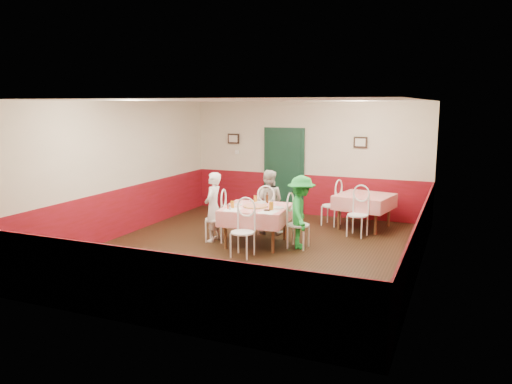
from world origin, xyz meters
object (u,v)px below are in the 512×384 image
at_px(second_table, 364,212).
at_px(chair_near, 242,233).
at_px(chair_far, 268,213).
at_px(diner_right, 301,212).
at_px(chair_second_b, 358,215).
at_px(pizza, 255,206).
at_px(beer_bottle, 267,198).
at_px(chair_left, 216,219).
at_px(chair_second_a, 331,206).
at_px(diner_far, 268,202).
at_px(glass_c, 255,199).
at_px(chair_right, 298,225).
at_px(diner_left, 213,207).
at_px(main_table, 256,226).
at_px(glass_b, 271,206).
at_px(glass_a, 232,205).
at_px(wallet, 267,210).

relative_size(second_table, chair_near, 1.24).
height_order(chair_far, diner_right, diner_right).
distance_m(chair_second_b, pizza, 2.25).
distance_m(chair_near, beer_bottle, 1.33).
height_order(second_table, chair_left, chair_left).
bearing_deg(pizza, diner_right, 8.90).
height_order(chair_second_a, pizza, chair_second_a).
bearing_deg(diner_far, chair_second_a, -136.28).
distance_m(second_table, glass_c, 2.61).
bearing_deg(chair_left, chair_right, 84.63).
bearing_deg(second_table, chair_right, -113.27).
relative_size(chair_second_b, diner_left, 0.64).
relative_size(glass_c, diner_right, 0.10).
distance_m(chair_far, pizza, 0.95).
bearing_deg(chair_near, chair_far, 97.07).
distance_m(pizza, glass_c, 0.50).
distance_m(chair_second_b, diner_right, 1.55).
distance_m(main_table, chair_near, 0.85).
xyz_separation_m(chair_left, beer_bottle, (0.91, 0.51, 0.41)).
distance_m(chair_left, glass_c, 0.91).
xyz_separation_m(main_table, chair_second_a, (0.97, 2.13, 0.08)).
bearing_deg(chair_far, diner_right, 133.04).
relative_size(glass_b, diner_left, 0.11).
bearing_deg(pizza, glass_c, 112.63).
bearing_deg(chair_far, chair_near, 86.41).
distance_m(glass_a, glass_c, 0.73).
xyz_separation_m(second_table, glass_c, (-1.91, -1.72, 0.45)).
height_order(chair_left, diner_right, diner_right).
relative_size(chair_left, glass_a, 6.63).
bearing_deg(second_table, diner_far, -145.82).
distance_m(main_table, pizza, 0.40).
bearing_deg(chair_near, glass_a, 131.02).
height_order(glass_c, diner_left, diner_left).
xyz_separation_m(chair_left, diner_left, (-0.05, -0.01, 0.25)).
bearing_deg(glass_b, chair_left, 175.37).
distance_m(chair_right, glass_b, 0.66).
relative_size(chair_second_b, diner_far, 0.66).
height_order(second_table, chair_second_a, chair_second_a).
relative_size(second_table, diner_right, 0.79).
bearing_deg(chair_far, chair_left, 41.41).
relative_size(chair_near, diner_right, 0.64).
xyz_separation_m(chair_right, glass_b, (-0.46, -0.27, 0.39)).
bearing_deg(chair_near, glass_c, 103.40).
relative_size(chair_right, wallet, 8.18).
height_order(glass_a, wallet, glass_a).
relative_size(chair_right, chair_second_a, 1.00).
bearing_deg(pizza, chair_near, -84.24).
xyz_separation_m(glass_b, wallet, (-0.04, -0.09, -0.07)).
bearing_deg(chair_second_a, glass_b, -3.37).
bearing_deg(second_table, glass_c, -138.01).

